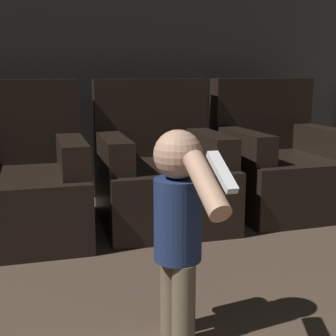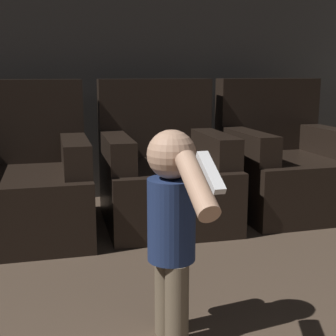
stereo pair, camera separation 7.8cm
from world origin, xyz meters
name	(u,v)px [view 2 (the right image)]	position (x,y,z in m)	size (l,w,h in m)	color
wall_back	(120,37)	(0.00, 4.50, 1.30)	(8.40, 0.05, 2.60)	#33302D
armchair_left	(22,184)	(-0.81, 3.72, 0.33)	(0.87, 0.91, 0.97)	black
armchair_middle	(164,175)	(0.13, 3.72, 0.33)	(0.88, 0.92, 0.97)	black
armchair_right	(284,167)	(1.07, 3.72, 0.33)	(0.85, 0.89, 0.97)	black
person_toddler	(172,220)	(-0.26, 2.27, 0.48)	(0.18, 0.57, 0.82)	brown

